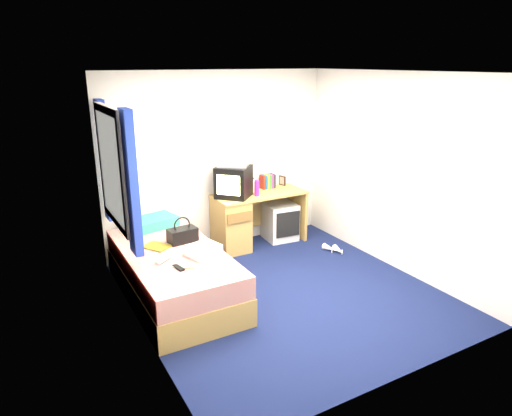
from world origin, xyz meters
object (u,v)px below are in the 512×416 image
desk (242,219)px  vcr (233,163)px  pink_water_bottle (257,189)px  towel (203,250)px  picture_frame (282,181)px  magazine (157,246)px  colour_swatch_fan (184,267)px  crt_tv (234,182)px  water_bottle (164,258)px  aerosol_can (253,186)px  bed (174,274)px  pillow (153,222)px  white_heels (334,249)px  handbag (182,234)px  storage_cube (280,221)px

desk → vcr: vcr is taller
pink_water_bottle → towel: bearing=-139.9°
desk → picture_frame: (0.79, 0.20, 0.41)m
picture_frame → towel: (-1.84, -1.35, -0.23)m
magazine → colour_swatch_fan: (0.07, -0.64, -0.00)m
crt_tv → water_bottle: 1.79m
aerosol_can → colour_swatch_fan: size_ratio=0.89×
bed → pillow: pillow is taller
pillow → vcr: 1.31m
picture_frame → aerosol_can: size_ratio=0.72×
desk → white_heels: bearing=-38.3°
bed → pink_water_bottle: bearing=27.7°
vcr → colour_swatch_fan: size_ratio=1.76×
crt_tv → pink_water_bottle: 0.33m
pillow → crt_tv: 1.21m
water_bottle → bed: bearing=53.1°
bed → white_heels: size_ratio=5.82×
aerosol_can → handbag: size_ratio=0.58×
pillow → colour_swatch_fan: (-0.08, -1.28, -0.06)m
pink_water_bottle → water_bottle: bearing=-149.0°
desk → water_bottle: desk is taller
towel → magazine: size_ratio=1.15×
white_heels → bed: bearing=-177.7°
storage_cube → colour_swatch_fan: bearing=-140.9°
handbag → towel: size_ratio=1.04×
vcr → towel: 1.61m
storage_cube → handbag: 1.91m
desk → vcr: 0.81m
desk → colour_swatch_fan: 1.91m
desk → pink_water_bottle: bearing=-31.7°
desk → handbag: size_ratio=3.89×
magazine → pillow: bearing=76.5°
crt_tv → vcr: bearing=90.0°
bed → vcr: size_ratio=5.16×
picture_frame → towel: 2.29m
storage_cube → white_heels: (0.39, -0.80, -0.23)m
vcr → bed: bearing=-104.4°
magazine → white_heels: size_ratio=0.81×
handbag → water_bottle: 0.54m
white_heels → aerosol_can: bearing=133.4°
white_heels → handbag: bearing=177.2°
handbag → storage_cube: bearing=17.4°
crt_tv → colour_swatch_fan: 1.87m
vcr → desk: bearing=36.9°
desk → aerosol_can: (0.21, 0.05, 0.44)m
pink_water_bottle → magazine: pink_water_bottle is taller
pillow → aerosol_can: (1.48, 0.12, 0.25)m
bed → desk: size_ratio=1.54×
vcr → pink_water_bottle: 0.48m
picture_frame → white_heels: 1.29m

